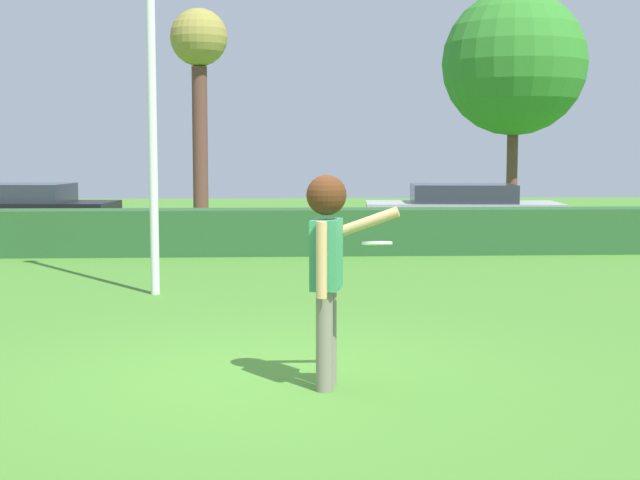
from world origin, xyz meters
TOP-DOWN VIEW (x-y plane):
  - ground_plane at (0.00, 0.00)m, footprint 60.00×60.00m
  - person at (0.53, -0.38)m, footprint 0.80×0.55m
  - frisbee at (0.90, -0.71)m, footprint 0.24×0.24m
  - lamppost at (-1.54, 4.74)m, footprint 0.24×0.24m
  - hedge_row at (0.00, 9.53)m, footprint 23.07×0.90m
  - parked_car_black at (-5.55, 12.69)m, footprint 4.36×2.17m
  - parked_car_silver at (4.24, 11.86)m, footprint 4.33×2.10m
  - bare_elm_tree at (-1.85, 17.02)m, footprint 1.53×1.53m
  - birch_tree at (6.78, 17.31)m, footprint 3.98×3.98m

SIDE VIEW (x-z plane):
  - ground_plane at x=0.00m, z-range 0.00..0.00m
  - hedge_row at x=0.00m, z-range 0.00..0.87m
  - parked_car_black at x=-5.55m, z-range 0.06..1.31m
  - parked_car_silver at x=4.24m, z-range 0.06..1.31m
  - person at x=0.53m, z-range 0.24..2.03m
  - frisbee at x=0.90m, z-range 1.23..1.28m
  - lamppost at x=-1.54m, z-range 0.32..7.02m
  - birch_tree at x=6.78m, z-range 1.18..7.56m
  - bare_elm_tree at x=-1.85m, z-range 1.63..7.39m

